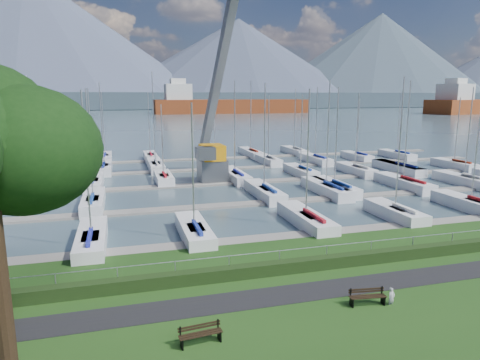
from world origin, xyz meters
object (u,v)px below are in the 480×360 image
object	(u,v)px
bench_left	(200,334)
bench_right	(367,297)
person	(392,295)
crane	(214,134)

from	to	relation	value
bench_left	bench_right	world-z (taller)	same
person	crane	size ratio (longest dim) A/B	0.05
bench_left	bench_right	xyz separation A→B (m)	(8.37, 1.07, 0.00)
crane	bench_left	bearing A→B (deg)	-104.48
bench_left	bench_right	distance (m)	8.44
bench_left	crane	distance (m)	36.33
bench_right	crane	bearing A→B (deg)	97.74
bench_right	bench_left	bearing A→B (deg)	-165.30
bench_left	crane	size ratio (longest dim) A/B	0.08
person	crane	distance (m)	34.66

